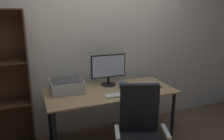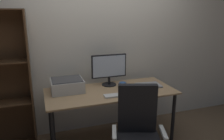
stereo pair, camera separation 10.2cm
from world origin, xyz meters
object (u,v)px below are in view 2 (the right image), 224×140
mouse (133,92)px  printer (67,85)px  monitor (109,68)px  coffee_mug (123,86)px  laptop (148,85)px  keyboard (116,95)px  office_chair (138,140)px  desk (111,96)px

mouse → printer: size_ratio=0.24×
monitor → coffee_mug: 0.31m
laptop → keyboard: bearing=-153.5°
laptop → printer: bearing=177.6°
monitor → mouse: 0.51m
coffee_mug → printer: 0.72m
office_chair → mouse: bearing=89.9°
coffee_mug → office_chair: bearing=-99.5°
monitor → office_chair: monitor is taller
desk → coffee_mug: coffee_mug is taller
keyboard → mouse: bearing=3.3°
keyboard → office_chair: size_ratio=0.29×
mouse → laptop: size_ratio=0.30×
coffee_mug → monitor: bearing=119.8°
desk → mouse: bearing=-40.6°
printer → desk: bearing=-17.0°
desk → keyboard: bearing=-89.3°
desk → keyboard: keyboard is taller
laptop → monitor: bearing=162.3°
desk → printer: printer is taller
desk → keyboard: (0.00, -0.20, 0.09)m
coffee_mug → office_chair: office_chair is taller
keyboard → coffee_mug: coffee_mug is taller
mouse → printer: printer is taller
printer → monitor: bearing=5.7°
monitor → laptop: monitor is taller
keyboard → coffee_mug: bearing=54.6°
office_chair → printer: bearing=141.1°
monitor → office_chair: (-0.01, -0.96, -0.52)m
desk → monitor: monitor is taller
desk → monitor: (0.05, 0.22, 0.32)m
keyboard → laptop: 0.58m
monitor → coffee_mug: size_ratio=4.80×
coffee_mug → printer: bearing=167.9°
desk → laptop: laptop is taller
keyboard → printer: (-0.53, 0.36, 0.07)m
printer → mouse: bearing=-25.2°
laptop → office_chair: office_chair is taller
desk → laptop: 0.55m
monitor → mouse: bearing=-66.6°
printer → keyboard: bearing=-34.0°
laptop → printer: 1.09m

